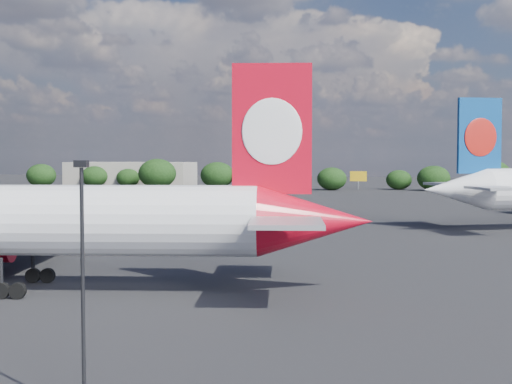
# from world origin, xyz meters

# --- Properties ---
(ground) EXTENTS (500.00, 500.00, 0.00)m
(ground) POSITION_xyz_m (0.00, 60.00, 0.00)
(ground) COLOR black
(ground) RESTS_ON ground
(qantas_airliner) EXTENTS (53.14, 50.72, 17.36)m
(qantas_airliner) POSITION_xyz_m (-3.79, 14.96, 5.29)
(qantas_airliner) COLOR white
(qantas_airliner) RESTS_ON ground
(apron_lamp_post) EXTENTS (0.55, 0.30, 10.28)m
(apron_lamp_post) POSITION_xyz_m (13.26, -8.61, 5.78)
(apron_lamp_post) COLOR black
(apron_lamp_post) RESTS_ON ground
(terminal_building) EXTENTS (42.00, 16.00, 8.00)m
(terminal_building) POSITION_xyz_m (-65.00, 192.00, 4.00)
(terminal_building) COLOR gray
(terminal_building) RESTS_ON ground
(highway_sign) EXTENTS (6.00, 0.30, 4.50)m
(highway_sign) POSITION_xyz_m (-18.00, 176.00, 3.13)
(highway_sign) COLOR #166F26
(highway_sign) RESTS_ON ground
(billboard_yellow) EXTENTS (5.00, 0.30, 5.50)m
(billboard_yellow) POSITION_xyz_m (12.00, 182.00, 3.87)
(billboard_yellow) COLOR gold
(billboard_yellow) RESTS_ON ground
(horizon_treeline) EXTENTS (205.08, 14.98, 9.26)m
(horizon_treeline) POSITION_xyz_m (17.16, 179.01, 4.01)
(horizon_treeline) COLOR black
(horizon_treeline) RESTS_ON ground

